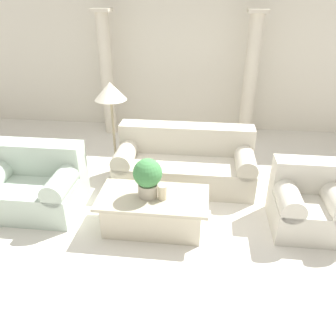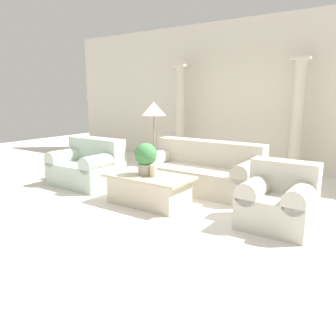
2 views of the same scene
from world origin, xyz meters
The scene contains 11 objects.
ground_plane centered at (0.00, 0.00, 0.00)m, with size 16.00×16.00×0.00m, color silver.
wall_back centered at (0.00, 3.04, 1.60)m, with size 10.00×0.06×3.20m.
sofa_long centered at (0.30, 0.73, 0.33)m, with size 1.96×0.87×0.82m.
loveseat centered at (-1.58, -0.11, 0.34)m, with size 1.18×0.87×0.82m.
coffee_table centered at (0.01, -0.38, 0.22)m, with size 1.29×0.68×0.44m.
potted_plant centered at (-0.05, -0.38, 0.70)m, with size 0.33×0.33×0.47m.
pillar_candle centered at (0.13, -0.42, 0.52)m, with size 0.10×0.10×0.17m.
floor_lamp centered at (-0.73, 0.73, 1.29)m, with size 0.44×0.44×1.46m.
column_left centered at (-1.31, 2.56, 1.16)m, with size 0.34×0.34×2.27m.
column_right centered at (1.34, 2.56, 1.16)m, with size 0.34×0.34×2.27m.
armchair centered at (1.83, -0.14, 0.34)m, with size 0.82×0.77×0.78m.
Camera 2 is at (2.88, -4.05, 1.57)m, focal length 35.00 mm.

